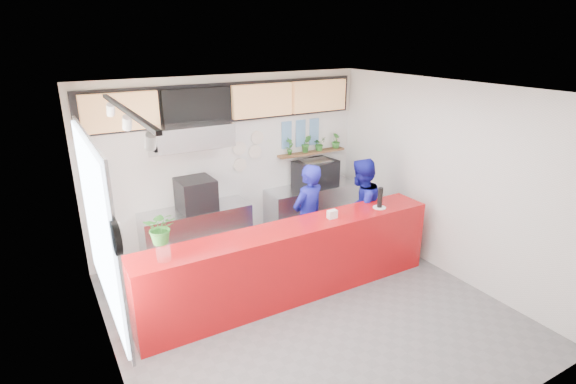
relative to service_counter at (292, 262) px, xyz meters
name	(u,v)px	position (x,y,z in m)	size (l,w,h in m)	color
floor	(307,309)	(0.00, -0.40, -0.55)	(5.00, 5.00, 0.00)	slate
ceiling	(310,90)	(0.00, -0.40, 2.45)	(5.00, 5.00, 0.00)	silver
wall_back	(231,163)	(0.00, 2.10, 0.95)	(5.00, 5.00, 0.00)	white
wall_left	(102,255)	(-2.50, -0.40, 0.95)	(5.00, 5.00, 0.00)	white
wall_right	(445,179)	(2.50, -0.40, 0.95)	(5.00, 5.00, 0.00)	white
service_counter	(292,262)	(0.00, 0.00, 0.00)	(4.50, 0.60, 1.10)	#B00C10
cream_band	(229,99)	(0.00, 2.09, 2.05)	(5.00, 0.02, 0.80)	beige
prep_bench	(197,234)	(-0.80, 1.80, -0.10)	(1.80, 0.60, 0.90)	#B2B5BA
panini_oven	(196,194)	(-0.77, 1.80, 0.61)	(0.57, 0.57, 0.51)	black
extraction_hood	(191,135)	(-0.80, 1.75, 1.60)	(1.20, 0.70, 0.35)	#B2B5BA
hood_lip	(192,148)	(-0.80, 1.75, 1.40)	(1.20, 0.70, 0.08)	#B2B5BA
right_bench	(312,208)	(1.50, 1.80, -0.10)	(1.80, 0.60, 0.90)	#B2B5BA
espresso_machine	(315,174)	(1.56, 1.80, 0.59)	(0.76, 0.54, 0.49)	black
espresso_tray	(316,162)	(1.56, 1.80, 0.83)	(0.55, 0.38, 0.05)	silver
herb_shelf	(312,153)	(1.60, 2.00, 0.95)	(1.40, 0.18, 0.04)	brown
menu_board_far_left	(120,112)	(-1.75, 1.98, 2.00)	(1.10, 0.10, 0.55)	tan
menu_board_mid_left	(197,106)	(-0.59, 1.98, 2.00)	(1.10, 0.10, 0.55)	black
menu_board_mid_right	(262,100)	(0.57, 1.98, 2.00)	(1.10, 0.10, 0.55)	tan
menu_board_far_right	(319,96)	(1.73, 1.98, 2.00)	(1.10, 0.10, 0.55)	tan
soffit	(230,102)	(0.00, 2.06, 2.00)	(4.80, 0.04, 0.65)	black
window_pane	(98,226)	(-2.47, -0.10, 1.15)	(0.04, 2.20, 1.90)	silver
window_frame	(100,225)	(-2.45, -0.10, 1.15)	(0.03, 2.30, 2.00)	#B2B5BA
wall_clock_rim	(116,238)	(-2.46, -1.30, 1.50)	(0.30, 0.30, 0.05)	black
wall_clock_face	(120,237)	(-2.43, -1.30, 1.50)	(0.26, 0.26, 0.02)	white
track_rail	(126,110)	(-2.10, -0.40, 2.39)	(0.05, 2.40, 0.04)	black
dec_plate_a	(239,148)	(0.15, 2.07, 1.20)	(0.24, 0.24, 0.03)	silver
dec_plate_b	(255,152)	(0.45, 2.07, 1.10)	(0.24, 0.24, 0.03)	silver
dec_plate_c	(240,165)	(0.15, 2.07, 0.90)	(0.24, 0.24, 0.03)	silver
dec_plate_d	(257,137)	(0.50, 2.07, 1.35)	(0.24, 0.24, 0.03)	silver
photo_frame_a	(287,128)	(1.10, 2.08, 1.45)	(0.20, 0.02, 0.25)	#598CBF
photo_frame_b	(301,127)	(1.40, 2.08, 1.45)	(0.20, 0.02, 0.25)	#598CBF
photo_frame_c	(314,125)	(1.70, 2.08, 1.45)	(0.20, 0.02, 0.25)	#598CBF
photo_frame_d	(287,142)	(1.10, 2.08, 1.20)	(0.20, 0.02, 0.25)	#598CBF
photo_frame_e	(301,140)	(1.40, 2.08, 1.20)	(0.20, 0.02, 0.25)	#598CBF
photo_frame_f	(314,138)	(1.70, 2.08, 1.20)	(0.20, 0.02, 0.25)	#598CBF
staff_center	(308,217)	(0.66, 0.63, 0.32)	(0.64, 0.42, 1.74)	#151796
staff_right	(360,210)	(1.57, 0.47, 0.32)	(0.85, 0.66, 1.74)	#151796
herb_a	(290,146)	(1.12, 2.00, 1.13)	(0.17, 0.11, 0.32)	#2C6D26
herb_b	(306,144)	(1.48, 2.00, 1.14)	(0.18, 0.15, 0.33)	#2C6D26
herb_c	(319,144)	(1.77, 2.00, 1.10)	(0.23, 0.20, 0.26)	#2C6D26
herb_d	(336,141)	(2.16, 2.00, 1.11)	(0.16, 0.14, 0.29)	#2C6D26
glass_vase	(164,252)	(-1.81, -0.07, 0.65)	(0.17, 0.17, 0.21)	white
basil_vase	(161,227)	(-1.81, -0.07, 0.97)	(0.37, 0.32, 0.41)	#2C6D26
napkin_holder	(332,214)	(0.65, -0.03, 0.61)	(0.14, 0.09, 0.12)	white
white_plate	(379,207)	(1.51, -0.06, 0.56)	(0.20, 0.20, 0.01)	white
pepper_mill	(380,197)	(1.51, -0.06, 0.72)	(0.08, 0.08, 0.31)	black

